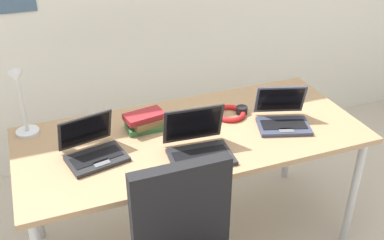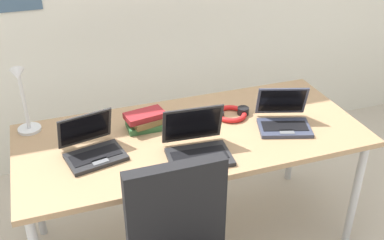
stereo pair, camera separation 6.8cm
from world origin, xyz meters
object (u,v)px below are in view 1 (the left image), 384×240
desk_lamp (22,102)px  laptop_center (283,118)px  cell_phone (186,117)px  book_stack (145,121)px  laptop_back_left (93,150)px  headphones (230,113)px  laptop_back_right (199,146)px  computer_mouse (271,99)px

desk_lamp → laptop_center: (1.29, -0.36, -0.16)m
cell_phone → book_stack: bearing=-143.0°
cell_phone → book_stack: book_stack is taller
desk_lamp → laptop_center: 1.35m
laptop_back_left → headphones: (0.78, 0.13, -0.03)m
desk_lamp → laptop_back_left: size_ratio=1.28×
laptop_back_right → headphones: 0.42m
laptop_back_left → cell_phone: bearing=19.6°
laptop_back_right → computer_mouse: bearing=30.6°
computer_mouse → laptop_back_right: bearing=-165.1°
laptop_back_right → laptop_center: size_ratio=0.96×
computer_mouse → headphones: bearing=176.0°
computer_mouse → book_stack: book_stack is taller
book_stack → desk_lamp: bearing=166.3°
cell_phone → desk_lamp: bearing=-157.4°
desk_lamp → laptop_back_right: bearing=-31.6°
laptop_back_left → book_stack: size_ratio=1.39×
cell_phone → laptop_back_right: bearing=-69.9°
headphones → laptop_center: bearing=-40.4°
laptop_center → laptop_back_right: bearing=-168.8°
laptop_center → cell_phone: bearing=151.6°
book_stack → laptop_back_left: bearing=-151.5°
laptop_center → laptop_back_left: bearing=176.8°
laptop_back_left → computer_mouse: 1.10m
desk_lamp → cell_phone: bearing=-8.0°
desk_lamp → laptop_center: desk_lamp is taller
desk_lamp → laptop_center: bearing=-15.8°
computer_mouse → headphones: 0.30m
desk_lamp → laptop_back_left: (0.28, -0.31, -0.16)m
desk_lamp → book_stack: 0.62m
laptop_back_left → computer_mouse: (1.08, 0.20, -0.02)m
laptop_center → book_stack: laptop_center is taller
laptop_back_left → desk_lamp: bearing=132.3°
desk_lamp → cell_phone: size_ratio=2.94×
desk_lamp → headphones: size_ratio=1.87×
desk_lamp → laptop_back_right: (0.76, -0.47, -0.15)m
laptop_back_right → computer_mouse: (0.60, 0.36, -0.03)m
desk_lamp → computer_mouse: desk_lamp is taller
desk_lamp → laptop_back_left: desk_lamp is taller
cell_phone → headphones: headphones is taller
laptop_back_right → laptop_back_left: 0.50m
computer_mouse → cell_phone: bearing=164.6°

